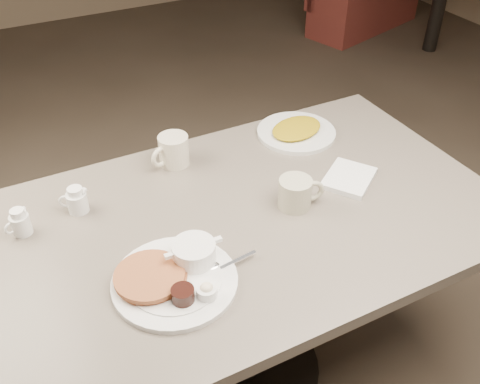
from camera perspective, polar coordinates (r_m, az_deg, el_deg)
name	(u,v)px	position (r m, az deg, el deg)	size (l,w,h in m)	color
diner_table	(243,258)	(1.66, 0.32, -6.95)	(1.50, 0.90, 0.75)	slate
main_plate	(175,274)	(1.35, -6.86, -8.59)	(0.38, 0.32, 0.07)	white
coffee_mug_near	(296,193)	(1.56, 5.97, -0.06)	(0.15, 0.12, 0.09)	beige
napkin	(349,178)	(1.70, 11.44, 1.44)	(0.21, 0.20, 0.02)	white
coffee_mug_far	(173,151)	(1.74, -7.11, 4.36)	(0.15, 0.12, 0.10)	beige
creamer_left	(20,223)	(1.58, -22.24, -3.04)	(0.08, 0.05, 0.08)	white
creamer_right	(77,201)	(1.61, -16.89, -0.87)	(0.08, 0.07, 0.08)	white
hash_plate	(296,131)	(1.91, 5.98, 6.43)	(0.35, 0.35, 0.04)	silver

